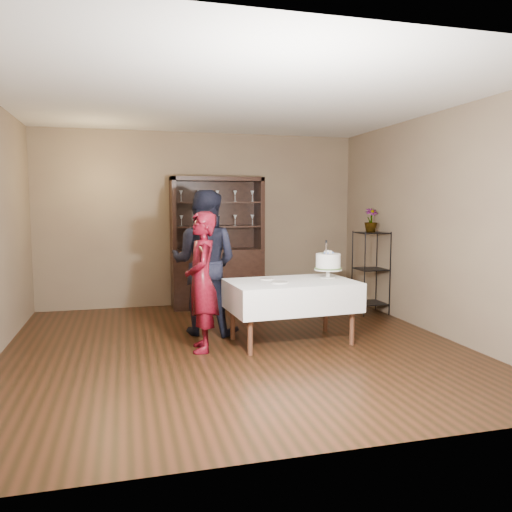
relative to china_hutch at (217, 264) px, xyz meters
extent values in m
plane|color=black|center=(-0.20, -2.25, -0.66)|extent=(5.00, 5.00, 0.00)
plane|color=silver|center=(-0.20, -2.25, 2.04)|extent=(5.00, 5.00, 0.00)
cube|color=brown|center=(-0.20, 0.25, 0.69)|extent=(5.00, 0.02, 2.70)
cube|color=brown|center=(2.30, -2.25, 0.69)|extent=(0.02, 5.00, 2.70)
cube|color=black|center=(0.00, -0.01, -0.21)|extent=(1.40, 0.48, 0.90)
cube|color=black|center=(0.00, 0.21, 0.79)|extent=(1.40, 0.03, 1.10)
cube|color=black|center=(0.00, -0.01, 1.31)|extent=(1.40, 0.48, 0.06)
cube|color=black|center=(0.00, -0.01, 0.59)|extent=(1.28, 0.42, 0.02)
cube|color=black|center=(0.00, -0.01, 0.96)|extent=(1.28, 0.42, 0.02)
cylinder|color=black|center=(1.88, -1.25, -0.06)|extent=(0.02, 0.02, 1.20)
cylinder|color=black|center=(2.28, -1.25, -0.06)|extent=(0.02, 0.02, 1.20)
cylinder|color=black|center=(1.88, -0.85, -0.06)|extent=(0.02, 0.02, 1.20)
cylinder|color=black|center=(2.28, -0.85, -0.06)|extent=(0.02, 0.02, 1.20)
cube|color=black|center=(2.08, -1.05, -0.51)|extent=(0.40, 0.40, 0.02)
cube|color=black|center=(2.08, -1.05, -0.01)|extent=(0.40, 0.40, 0.01)
cube|color=black|center=(2.08, -1.05, 0.52)|extent=(0.40, 0.40, 0.02)
cube|color=silver|center=(0.46, -2.22, -0.11)|extent=(1.49, 0.98, 0.33)
cylinder|color=#4E2C1C|center=(-0.12, -2.60, -0.33)|extent=(0.06, 0.06, 0.68)
cylinder|color=#4E2C1C|center=(1.09, -2.51, -0.33)|extent=(0.06, 0.06, 0.68)
cylinder|color=#4E2C1C|center=(-0.17, -1.93, -0.33)|extent=(0.06, 0.06, 0.68)
cylinder|color=#4E2C1C|center=(1.04, -1.85, -0.33)|extent=(0.06, 0.06, 0.68)
imported|color=#3A050D|center=(-0.59, -2.29, 0.09)|extent=(0.41, 0.58, 1.52)
imported|color=black|center=(-0.44, -1.57, 0.22)|extent=(1.06, 0.98, 1.76)
cylinder|color=silver|center=(0.97, -2.09, 0.06)|extent=(0.18, 0.18, 0.01)
cylinder|color=silver|center=(0.97, -2.09, 0.10)|extent=(0.05, 0.05, 0.09)
cylinder|color=silver|center=(0.97, -2.09, 0.15)|extent=(0.33, 0.33, 0.01)
cylinder|color=#456630|center=(0.97, -2.09, 0.16)|extent=(0.32, 0.32, 0.02)
cylinder|color=silver|center=(0.97, -2.09, 0.25)|extent=(0.38, 0.38, 0.18)
sphere|color=#5A76C1|center=(0.99, -2.09, 0.35)|extent=(0.02, 0.02, 0.02)
cube|color=silver|center=(0.93, -2.11, 0.40)|extent=(0.02, 0.02, 0.13)
cube|color=black|center=(0.93, -2.11, 0.48)|extent=(0.02, 0.02, 0.05)
cylinder|color=silver|center=(0.28, -2.33, 0.06)|extent=(0.19, 0.19, 0.01)
cylinder|color=silver|center=(0.21, -2.06, 0.06)|extent=(0.18, 0.18, 0.01)
imported|color=#456630|center=(2.08, -1.03, 0.70)|extent=(0.20, 0.20, 0.35)
camera|label=1|loc=(-1.38, -7.59, 0.93)|focal=35.00mm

